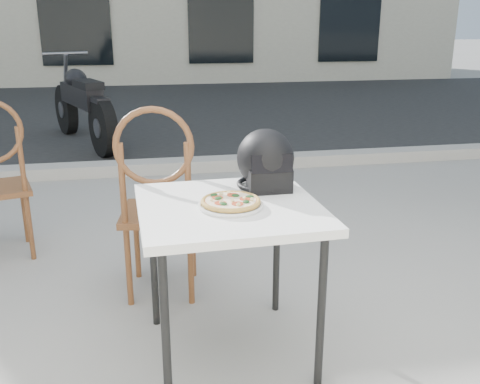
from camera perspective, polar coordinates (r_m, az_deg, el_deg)
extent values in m
plane|color=gray|center=(2.87, -0.90, -13.72)|extent=(80.00, 80.00, 0.00)
cube|color=black|center=(9.53, -8.37, 8.58)|extent=(30.00, 8.00, 0.00)
cube|color=gray|center=(5.61, -6.28, 2.83)|extent=(30.00, 0.25, 0.12)
cube|color=black|center=(13.45, -17.22, 17.48)|extent=(1.60, 0.08, 2.20)
cube|color=black|center=(13.55, -2.04, 18.22)|extent=(1.60, 0.08, 2.20)
cube|color=black|center=(14.44, 11.67, 17.86)|extent=(1.60, 0.08, 2.20)
cube|color=white|center=(2.33, -1.19, -1.75)|extent=(0.80, 0.80, 0.04)
cylinder|color=black|center=(2.16, -7.95, -14.48)|extent=(0.04, 0.04, 0.70)
cylinder|color=black|center=(2.29, 8.66, -12.53)|extent=(0.04, 0.04, 0.70)
cylinder|color=black|center=(2.73, -9.22, -7.36)|extent=(0.04, 0.04, 0.70)
cylinder|color=black|center=(2.83, 3.93, -6.20)|extent=(0.04, 0.04, 0.70)
cylinder|color=silver|center=(2.28, -1.00, -1.52)|extent=(0.34, 0.34, 0.01)
torus|color=silver|center=(2.28, -1.00, -1.39)|extent=(0.35, 0.35, 0.01)
cylinder|color=#C19546|center=(2.27, -1.00, -1.09)|extent=(0.30, 0.30, 0.01)
torus|color=#C19546|center=(2.27, -1.00, -0.96)|extent=(0.31, 0.31, 0.02)
cylinder|color=red|center=(2.27, -1.00, -0.94)|extent=(0.27, 0.27, 0.00)
cylinder|color=#F7E1BD|center=(2.27, -1.00, -0.88)|extent=(0.26, 0.26, 0.00)
cylinder|color=#BA3F20|center=(2.28, 0.56, -0.73)|extent=(0.06, 0.06, 0.00)
cylinder|color=#BA3F20|center=(2.33, -0.78, -0.31)|extent=(0.06, 0.06, 0.00)
cylinder|color=#BA3F20|center=(2.29, -2.43, -0.60)|extent=(0.06, 0.06, 0.00)
cylinder|color=#BA3F20|center=(2.23, -2.10, -1.17)|extent=(0.06, 0.06, 0.00)
cylinder|color=#BA3F20|center=(2.22, -0.27, -1.25)|extent=(0.06, 0.06, 0.00)
ellipsoid|color=#163D18|center=(2.31, -0.49, -0.37)|extent=(0.04, 0.04, 0.01)
ellipsoid|color=#163D18|center=(2.28, -2.33, -0.66)|extent=(0.05, 0.04, 0.01)
ellipsoid|color=#163D18|center=(2.24, 0.66, -1.03)|extent=(0.03, 0.04, 0.01)
ellipsoid|color=#163D18|center=(2.21, -1.78, -1.26)|extent=(0.04, 0.05, 0.01)
ellipsoid|color=#163D18|center=(2.30, 1.05, -0.49)|extent=(0.04, 0.03, 0.01)
ellipsoid|color=#163D18|center=(2.32, -2.79, -0.31)|extent=(0.05, 0.04, 0.01)
cylinder|color=beige|center=(2.24, -0.81, -0.91)|extent=(0.02, 0.02, 0.02)
cylinder|color=beige|center=(2.33, -2.01, -0.19)|extent=(0.02, 0.02, 0.02)
cylinder|color=beige|center=(2.27, 0.47, -0.63)|extent=(0.02, 0.02, 0.02)
cylinder|color=beige|center=(2.35, -1.21, -0.03)|extent=(0.02, 0.02, 0.02)
cylinder|color=beige|center=(2.19, -0.18, -1.32)|extent=(0.02, 0.02, 0.02)
cylinder|color=beige|center=(2.26, -3.06, -0.80)|extent=(0.02, 0.02, 0.02)
cylinder|color=beige|center=(2.26, 1.25, -0.79)|extent=(0.02, 0.02, 0.02)
cylinder|color=beige|center=(2.22, -1.99, -1.07)|extent=(0.02, 0.02, 0.02)
ellipsoid|color=black|center=(2.53, 2.73, 3.61)|extent=(0.27, 0.29, 0.28)
cube|color=black|center=(2.47, 3.18, 1.22)|extent=(0.20, 0.10, 0.11)
torus|color=black|center=(2.56, 2.69, 0.89)|extent=(0.28, 0.28, 0.02)
cube|color=black|center=(2.41, 3.44, 3.02)|extent=(0.19, 0.04, 0.09)
cube|color=brown|center=(3.02, -8.48, -2.24)|extent=(0.48, 0.48, 0.04)
cylinder|color=brown|center=(3.26, -5.06, -5.18)|extent=(0.04, 0.04, 0.46)
cylinder|color=brown|center=(3.29, -10.95, -5.23)|extent=(0.04, 0.04, 0.46)
cylinder|color=brown|center=(2.95, -5.27, -7.74)|extent=(0.04, 0.04, 0.46)
cylinder|color=brown|center=(2.98, -11.80, -7.75)|extent=(0.04, 0.04, 0.46)
cylinder|color=brown|center=(2.77, -5.55, 0.83)|extent=(0.04, 0.04, 0.44)
cylinder|color=brown|center=(2.81, -12.43, 0.72)|extent=(0.04, 0.04, 0.44)
torus|color=brown|center=(2.73, -9.21, 4.78)|extent=(0.41, 0.09, 0.41)
cylinder|color=brown|center=(4.03, -22.00, -1.97)|extent=(0.04, 0.04, 0.45)
cylinder|color=brown|center=(3.72, -21.50, -3.51)|extent=(0.04, 0.04, 0.45)
cylinder|color=brown|center=(3.59, -22.28, 3.14)|extent=(0.04, 0.04, 0.43)
cylinder|color=black|center=(7.81, -18.03, 8.37)|extent=(0.37, 0.67, 0.67)
cylinder|color=slate|center=(7.81, -18.03, 8.37)|extent=(0.23, 0.26, 0.22)
cylinder|color=black|center=(6.33, -14.39, 6.65)|extent=(0.37, 0.67, 0.67)
cylinder|color=slate|center=(6.33, -14.39, 6.65)|extent=(0.23, 0.26, 0.22)
cube|color=black|center=(7.03, -16.60, 9.84)|extent=(0.61, 1.17, 0.25)
ellipsoid|color=black|center=(7.16, -17.11, 11.47)|extent=(0.40, 0.52, 0.25)
cube|color=black|center=(6.69, -15.91, 10.98)|extent=(0.41, 0.60, 0.09)
cylinder|color=slate|center=(7.68, -18.11, 10.92)|extent=(0.18, 0.35, 0.80)
cylinder|color=slate|center=(7.52, -18.15, 13.87)|extent=(0.55, 0.24, 0.04)
cube|color=black|center=(6.30, -14.68, 9.47)|extent=(0.23, 0.29, 0.06)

